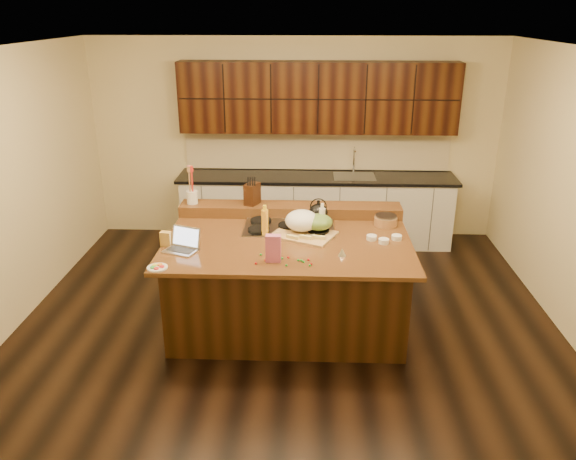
{
  "coord_description": "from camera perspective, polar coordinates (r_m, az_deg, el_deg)",
  "views": [
    {
      "loc": [
        0.2,
        -5.06,
        3.03
      ],
      "look_at": [
        0.0,
        0.05,
        1.0
      ],
      "focal_mm": 35.0,
      "sensor_mm": 36.0,
      "label": 1
    }
  ],
  "objects": [
    {
      "name": "utensil_crock",
      "position": [
        6.2,
        -9.7,
        3.3
      ],
      "size": [
        0.15,
        0.15,
        0.14
      ],
      "primitive_type": "cylinder",
      "rotation": [
        0.0,
        0.0,
        0.33
      ],
      "color": "white",
      "rests_on": "back_ledge"
    },
    {
      "name": "package_box",
      "position": [
        5.44,
        -12.29,
        -0.87
      ],
      "size": [
        0.11,
        0.08,
        0.14
      ],
      "primitive_type": "cube",
      "rotation": [
        0.0,
        0.0,
        -0.12
      ],
      "color": "#BC9242",
      "rests_on": "island"
    },
    {
      "name": "cooktop",
      "position": [
        5.76,
        0.1,
        0.32
      ],
      "size": [
        0.92,
        0.52,
        0.05
      ],
      "color": "gray",
      "rests_on": "island"
    },
    {
      "name": "kettle",
      "position": [
        5.84,
        3.09,
        1.83
      ],
      "size": [
        0.22,
        0.22,
        0.18
      ],
      "primitive_type": "ellipsoid",
      "rotation": [
        0.0,
        0.0,
        -0.09
      ],
      "color": "black",
      "rests_on": "cooktop"
    },
    {
      "name": "gumdrop_9",
      "position": [
        4.99,
        1.59,
        -3.24
      ],
      "size": [
        0.02,
        0.02,
        0.02
      ],
      "primitive_type": "ellipsoid",
      "color": "#198C26",
      "rests_on": "island"
    },
    {
      "name": "gumdrop_0",
      "position": [
        4.95,
        2.36,
        -3.47
      ],
      "size": [
        0.02,
        0.02,
        0.02
      ],
      "primitive_type": "ellipsoid",
      "color": "red",
      "rests_on": "island"
    },
    {
      "name": "back_ledge",
      "position": [
        6.12,
        0.24,
        2.07
      ],
      "size": [
        2.4,
        0.3,
        0.12
      ],
      "primitive_type": "cube",
      "color": "black",
      "rests_on": "island"
    },
    {
      "name": "gumdrop_5",
      "position": [
        5.14,
        -2.78,
        -2.51
      ],
      "size": [
        0.02,
        0.02,
        0.02
      ],
      "primitive_type": "ellipsoid",
      "color": "#198C26",
      "rests_on": "island"
    },
    {
      "name": "gumdrop_3",
      "position": [
        5.02,
        1.37,
        -3.1
      ],
      "size": [
        0.02,
        0.02,
        0.02
      ],
      "primitive_type": "ellipsoid",
      "color": "#198C26",
      "rests_on": "island"
    },
    {
      "name": "room",
      "position": [
        5.34,
        -0.02,
        3.3
      ],
      "size": [
        5.52,
        5.02,
        2.72
      ],
      "color": "black",
      "rests_on": "ground"
    },
    {
      "name": "ramekin_c",
      "position": [
        5.58,
        10.98,
        -0.73
      ],
      "size": [
        0.11,
        0.11,
        0.04
      ],
      "primitive_type": "cylinder",
      "rotation": [
        0.0,
        0.0,
        0.15
      ],
      "color": "white",
      "rests_on": "island"
    },
    {
      "name": "kitchen_timer",
      "position": [
        5.14,
        5.51,
        -2.25
      ],
      "size": [
        0.1,
        0.1,
        0.07
      ],
      "primitive_type": "cone",
      "rotation": [
        0.0,
        0.0,
        -0.32
      ],
      "color": "silver",
      "rests_on": "island"
    },
    {
      "name": "ramekin_a",
      "position": [
        5.53,
        8.49,
        -0.76
      ],
      "size": [
        0.12,
        0.12,
        0.04
      ],
      "primitive_type": "cylinder",
      "rotation": [
        0.0,
        0.0,
        -0.24
      ],
      "color": "white",
      "rests_on": "island"
    },
    {
      "name": "gumdrop_1",
      "position": [
        5.06,
        -0.6,
        -2.88
      ],
      "size": [
        0.02,
        0.02,
        0.02
      ],
      "primitive_type": "ellipsoid",
      "color": "#198C26",
      "rests_on": "island"
    },
    {
      "name": "pink_bag",
      "position": [
        4.97,
        -1.51,
        -1.88
      ],
      "size": [
        0.14,
        0.08,
        0.25
      ],
      "primitive_type": "cube",
      "rotation": [
        0.0,
        0.0,
        -0.03
      ],
      "color": "#C05A86",
      "rests_on": "island"
    },
    {
      "name": "green_bowl",
      "position": [
        5.6,
        3.12,
        0.81
      ],
      "size": [
        0.32,
        0.32,
        0.15
      ],
      "primitive_type": "ellipsoid",
      "rotation": [
        0.0,
        0.0,
        0.14
      ],
      "color": "#53762F",
      "rests_on": "cooktop"
    },
    {
      "name": "wooden_tray",
      "position": [
        5.59,
        1.47,
        0.64
      ],
      "size": [
        0.7,
        0.63,
        0.24
      ],
      "rotation": [
        0.0,
        0.0,
        -0.43
      ],
      "color": "tan",
      "rests_on": "island"
    },
    {
      "name": "gumdrop_6",
      "position": [
        5.01,
        -1.53,
        -3.13
      ],
      "size": [
        0.02,
        0.02,
        0.02
      ],
      "primitive_type": "ellipsoid",
      "color": "red",
      "rests_on": "island"
    },
    {
      "name": "oil_bottle",
      "position": [
        5.53,
        -2.36,
        0.72
      ],
      "size": [
        0.09,
        0.09,
        0.27
      ],
      "primitive_type": "cylinder",
      "rotation": [
        0.0,
        0.0,
        0.31
      ],
      "color": "gold",
      "rests_on": "island"
    },
    {
      "name": "gumdrop_13",
      "position": [
        4.92,
        -0.17,
        -3.61
      ],
      "size": [
        0.02,
        0.02,
        0.02
      ],
      "primitive_type": "ellipsoid",
      "color": "#198C26",
      "rests_on": "island"
    },
    {
      "name": "gumdrop_10",
      "position": [
        4.97,
        -3.29,
        -3.4
      ],
      "size": [
        0.02,
        0.02,
        0.02
      ],
      "primitive_type": "ellipsoid",
      "color": "red",
      "rests_on": "island"
    },
    {
      "name": "laptop",
      "position": [
        5.33,
        -10.6,
        -1.42
      ],
      "size": [
        0.36,
        0.32,
        0.21
      ],
      "rotation": [
        0.0,
        0.0,
        -0.37
      ],
      "color": "#B7B7BC",
      "rests_on": "island"
    },
    {
      "name": "strainer_bowl",
      "position": [
        5.92,
        9.89,
        0.9
      ],
      "size": [
        0.31,
        0.31,
        0.09
      ],
      "primitive_type": "cylinder",
      "rotation": [
        0.0,
        0.0,
        0.35
      ],
      "color": "#996B3F",
      "rests_on": "island"
    },
    {
      "name": "gumdrop_12",
      "position": [
        5.03,
        2.09,
        -3.03
      ],
      "size": [
        0.02,
        0.02,
        0.02
      ],
      "primitive_type": "ellipsoid",
      "color": "red",
      "rests_on": "island"
    },
    {
      "name": "gumdrop_8",
      "position": [
        5.08,
        0.02,
        -2.8
      ],
      "size": [
        0.02,
        0.02,
        0.02
      ],
      "primitive_type": "ellipsoid",
      "color": "red",
      "rests_on": "island"
    },
    {
      "name": "gumdrop_7",
      "position": [
        4.93,
        2.24,
        -3.61
      ],
      "size": [
        0.02,
        0.02,
        0.02
      ],
      "primitive_type": "ellipsoid",
      "color": "#198C26",
      "rests_on": "island"
    },
    {
      "name": "back_counter",
      "position": [
        7.57,
        2.94,
        5.93
      ],
      "size": [
        3.7,
        0.66,
        2.4
      ],
      "color": "silver",
      "rests_on": "ground"
    },
    {
      "name": "vinegar_bottle",
      "position": [
        5.64,
        3.47,
        1.01
      ],
      "size": [
        0.07,
        0.07,
        0.25
      ],
      "primitive_type": "cylinder",
      "rotation": [
        0.0,
        0.0,
        0.19
      ],
      "color": "silver",
      "rests_on": "island"
    },
    {
      "name": "gumdrop_2",
      "position": [
        5.14,
        -0.81,
        -2.5
      ],
      "size": [
        0.02,
        0.02,
        0.02
      ],
      "primitive_type": "ellipsoid",
      "color": "red",
      "rests_on": "island"
    },
    {
      "name": "gumdrop_11",
      "position": [
        5.02,
        1.05,
        -3.08
      ],
      "size": [
        0.02,
        0.02,
        0.02
      ],
      "primitive_type": "ellipsoid",
      "color": "#198C26",
      "rests_on": "island"
    },
    {
      "name": "ramekin_b",
      "position": [
        5.47,
        9.7,
        -1.12
      ],
      "size": [
        0.11,
        0.11,
        0.04
      ],
      "primitive_type": "cylinder",
      "rotation": [
        0.0,
        0.0,
        -0.14
      ],
      "color": "white",
      "rests_on": "island"
    },
    {
      "name": "gumdrop_4",
      "position": [
        5.03,
        -2.3,
        -3.07
      ],
      "size": [
        0.02,
        0.02,
        0.02
      ],
      "primitive_type": "ellipsoid",
      "color": "red",
      "rests_on": "island"
    },
    {
      "name": "island",
      "position": [
        5.68,
        -0.02,
        -5.22
      ],
      "size": [
        2.4,
        1.6,
        0.92
      ],
      "color": "black",
      "rests_on": "ground"
    },
    {
      "name": "candy_plate",
      "position": [
        5.02,
        -13.13,
        -3.73
      ],
      "size": [
        0.24,
        0.24,
        0.01
      ],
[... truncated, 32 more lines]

